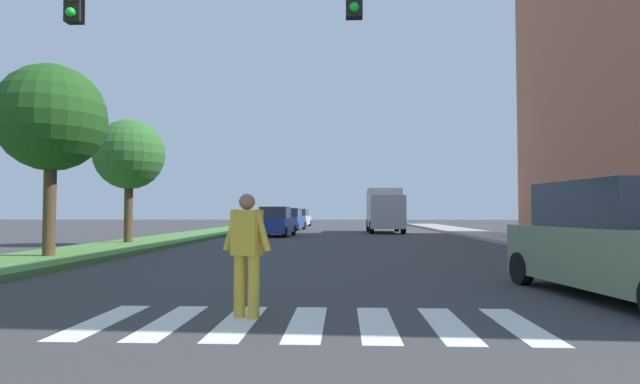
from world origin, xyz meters
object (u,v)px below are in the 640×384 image
(suv_crossing, at_px, (623,243))
(truck_box_delivery, at_px, (385,209))
(traffic_light_gantry, at_px, (72,42))
(sedan_far_horizon, at_px, (299,218))
(tree_mid, at_px, (51,119))
(pedestrian_performer, at_px, (247,249))
(sedan_midblock, at_px, (276,223))
(sedan_distant, at_px, (290,220))
(tree_far, at_px, (129,155))

(suv_crossing, xyz_separation_m, truck_box_delivery, (-1.74, 27.86, 0.70))
(traffic_light_gantry, bearing_deg, truck_box_delivery, 74.92)
(sedan_far_horizon, height_order, truck_box_delivery, truck_box_delivery)
(tree_mid, distance_m, pedestrian_performer, 11.35)
(pedestrian_performer, bearing_deg, suv_crossing, 16.86)
(traffic_light_gantry, height_order, sedan_midblock, traffic_light_gantry)
(pedestrian_performer, distance_m, sedan_distant, 34.27)
(tree_far, xyz_separation_m, sedan_far_horizon, (4.87, 29.12, -3.09))
(tree_mid, height_order, tree_far, tree_mid)
(tree_mid, xyz_separation_m, pedestrian_performer, (7.42, -7.93, -3.30))
(pedestrian_performer, height_order, sedan_midblock, sedan_midblock)
(tree_mid, distance_m, sedan_midblock, 16.63)
(tree_far, relative_size, sedan_distant, 1.21)
(pedestrian_performer, distance_m, sedan_far_horizon, 44.04)
(sedan_far_horizon, bearing_deg, truck_box_delivery, -62.86)
(pedestrian_performer, bearing_deg, sedan_midblock, 96.54)
(sedan_midblock, bearing_deg, suv_crossing, -68.22)
(pedestrian_performer, distance_m, truck_box_delivery, 29.98)
(suv_crossing, xyz_separation_m, sedan_far_horizon, (-9.05, 42.12, -0.12))
(truck_box_delivery, bearing_deg, traffic_light_gantry, -105.08)
(tree_mid, distance_m, traffic_light_gantry, 7.58)
(tree_far, distance_m, traffic_light_gantry, 14.05)
(suv_crossing, height_order, sedan_midblock, suv_crossing)
(tree_mid, distance_m, sedan_far_horizon, 36.42)
(sedan_midblock, relative_size, truck_box_delivery, 0.68)
(pedestrian_performer, relative_size, sedan_midblock, 0.40)
(sedan_midblock, distance_m, sedan_far_horizon, 20.43)
(suv_crossing, relative_size, truck_box_delivery, 0.78)
(pedestrian_performer, distance_m, sedan_midblock, 23.66)
(traffic_light_gantry, bearing_deg, sedan_distant, 89.30)
(tree_mid, bearing_deg, tree_far, 94.39)
(pedestrian_performer, bearing_deg, tree_mid, 133.07)
(sedan_distant, bearing_deg, sedan_midblock, -88.64)
(tree_far, bearing_deg, truck_box_delivery, 50.68)
(suv_crossing, height_order, sedan_far_horizon, suv_crossing)
(sedan_distant, relative_size, truck_box_delivery, 0.71)
(truck_box_delivery, bearing_deg, sedan_far_horizon, 117.14)
(tree_mid, bearing_deg, sedan_far_horizon, 83.12)
(tree_far, bearing_deg, traffic_light_gantry, -70.91)
(suv_crossing, bearing_deg, pedestrian_performer, -163.14)
(traffic_light_gantry, xyz_separation_m, pedestrian_performer, (3.35, -1.54, -3.43))
(sedan_midblock, bearing_deg, truck_box_delivery, 41.68)
(traffic_light_gantry, distance_m, sedan_far_horizon, 42.54)
(sedan_distant, bearing_deg, truck_box_delivery, -31.87)
(tree_mid, xyz_separation_m, tree_far, (-0.53, 6.88, -0.33))
(tree_far, xyz_separation_m, sedan_distant, (4.99, 19.33, -3.10))
(suv_crossing, distance_m, sedan_midblock, 23.36)
(sedan_midblock, xyz_separation_m, truck_box_delivery, (6.93, 6.17, 0.83))
(pedestrian_performer, xyz_separation_m, truck_box_delivery, (4.23, 29.68, 0.70))
(pedestrian_performer, height_order, sedan_distant, sedan_distant)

